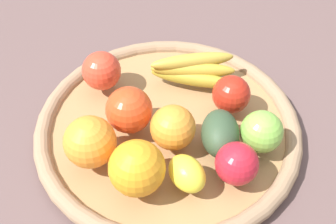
% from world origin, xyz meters
% --- Properties ---
extents(ground_plane, '(2.40, 2.40, 0.00)m').
position_xyz_m(ground_plane, '(0.00, 0.00, 0.00)').
color(ground_plane, brown).
rests_on(ground_plane, ground).
extents(basket, '(0.45, 0.45, 0.03)m').
position_xyz_m(basket, '(0.00, 0.00, 0.01)').
color(basket, '#9F7649').
rests_on(basket, ground_plane).
extents(banana_bunch, '(0.13, 0.15, 0.05)m').
position_xyz_m(banana_bunch, '(0.10, 0.03, 0.06)').
color(banana_bunch, '#A8962B').
rests_on(banana_bunch, basket).
extents(apple_1, '(0.07, 0.07, 0.06)m').
position_xyz_m(apple_1, '(-0.03, -0.15, 0.06)').
color(apple_1, red).
rests_on(apple_1, basket).
extents(apple_3, '(0.11, 0.11, 0.08)m').
position_xyz_m(apple_3, '(-0.05, 0.04, 0.07)').
color(apple_3, red).
rests_on(apple_3, basket).
extents(orange_1, '(0.11, 0.11, 0.08)m').
position_xyz_m(orange_1, '(-0.13, -0.04, 0.07)').
color(orange_1, orange).
rests_on(orange_1, basket).
extents(apple_4, '(0.09, 0.09, 0.07)m').
position_xyz_m(apple_4, '(0.05, -0.15, 0.07)').
color(apple_4, '#7FBB45').
rests_on(apple_4, basket).
extents(apple_0, '(0.10, 0.10, 0.07)m').
position_xyz_m(apple_0, '(-0.01, 0.15, 0.07)').
color(apple_0, red).
rests_on(apple_0, basket).
extents(apple_2, '(0.09, 0.09, 0.06)m').
position_xyz_m(apple_2, '(0.09, -0.07, 0.06)').
color(apple_2, red).
rests_on(apple_2, basket).
extents(avocado, '(0.10, 0.10, 0.06)m').
position_xyz_m(avocado, '(0.01, -0.10, 0.06)').
color(avocado, '#32462E').
rests_on(avocado, basket).
extents(orange_0, '(0.07, 0.07, 0.07)m').
position_xyz_m(orange_0, '(-0.03, -0.04, 0.07)').
color(orange_0, orange).
rests_on(orange_0, basket).
extents(lemon_0, '(0.06, 0.08, 0.05)m').
position_xyz_m(lemon_0, '(-0.08, -0.10, 0.06)').
color(lemon_0, yellow).
rests_on(lemon_0, basket).
extents(orange_2, '(0.11, 0.11, 0.08)m').
position_xyz_m(orange_2, '(-0.13, 0.04, 0.07)').
color(orange_2, orange).
rests_on(orange_2, basket).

